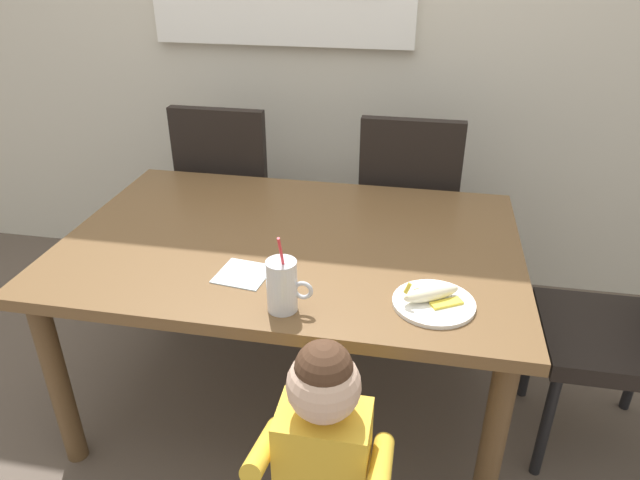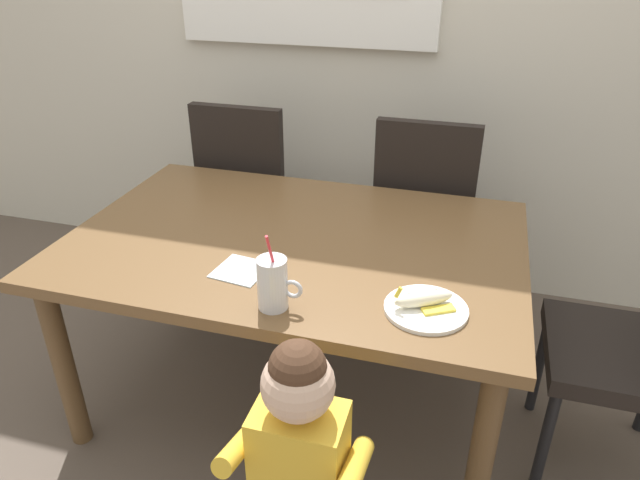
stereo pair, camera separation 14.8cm
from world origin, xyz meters
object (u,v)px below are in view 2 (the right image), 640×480
Objects in this scene: dining_chair_right at (424,207)px; toddler_standing at (299,449)px; dining_table at (295,258)px; milk_cup at (273,286)px; snack_plate at (426,309)px; dining_chair_left at (250,187)px; peeled_banana at (424,299)px; paper_napkin at (241,270)px.

dining_chair_right reaches higher than toddler_standing.
dining_table is 6.18× the size of milk_cup.
milk_cup is 1.07× the size of snack_plate.
snack_plate is (0.12, -1.02, 0.17)m from dining_chair_right.
dining_table is 0.76m from toddler_standing.
milk_cup is 0.42m from snack_plate.
dining_table is at bearing 147.28° from snack_plate.
dining_table is 0.81m from dining_chair_right.
milk_cup is at bearing 115.68° from dining_chair_left.
dining_chair_left and dining_chair_right have the same top height.
dining_table is 1.82× the size of toddler_standing.
dining_chair_left is at bearing -0.14° from dining_chair_right.
milk_cup is (0.07, -0.41, 0.15)m from dining_table.
dining_table is 0.57m from peeled_banana.
dining_chair_left reaches higher than peeled_banana.
dining_chair_left is at bearing 132.69° from peeled_banana.
dining_chair_right is at bearing 75.45° from milk_cup.
dining_chair_right is 4.17× the size of snack_plate.
toddler_standing is at bearing 85.13° from dining_chair_right.
toddler_standing reaches higher than snack_plate.
peeled_banana is (-0.01, 0.01, 0.03)m from snack_plate.
dining_chair_left is 4.17× the size of snack_plate.
dining_table is at bearing 123.04° from dining_chair_left.
milk_cup reaches higher than snack_plate.
snack_plate reaches higher than dining_table.
toddler_standing is (-0.12, -1.42, -0.02)m from dining_chair_right.
toddler_standing is 5.59× the size of paper_napkin.
peeled_banana is at bearing -32.48° from dining_table.
dining_table is at bearing 147.52° from peeled_banana.
toddler_standing is 0.51m from peeled_banana.
toddler_standing is at bearing -53.96° from paper_napkin.
dining_chair_left is 1.05m from paper_napkin.
peeled_banana is at bearing 14.70° from milk_cup.
dining_table is at bearing 108.88° from toddler_standing.
dining_table is at bearing 70.64° from paper_napkin.
paper_napkin is (-0.09, -0.25, 0.08)m from dining_table.
snack_plate is at bearing -32.72° from dining_table.
snack_plate is at bearing -45.36° from peeled_banana.
dining_chair_right is 1.04m from peeled_banana.
dining_chair_right reaches higher than paper_napkin.
dining_chair_right is at bearing 96.08° from peeled_banana.
snack_plate is 0.03m from peeled_banana.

